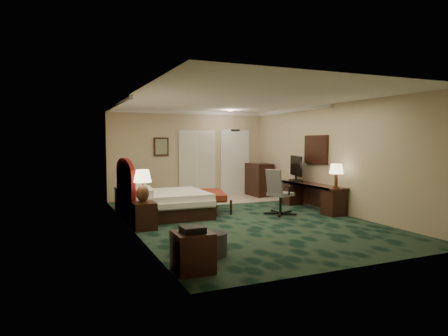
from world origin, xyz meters
name	(u,v)px	position (x,y,z in m)	size (l,w,h in m)	color
floor	(242,219)	(0.00, 0.00, 0.00)	(5.00, 7.50, 0.00)	black
ceiling	(242,100)	(0.00, 0.00, 2.70)	(5.00, 7.50, 0.00)	white
wall_back	(189,155)	(0.00, 3.75, 1.35)	(5.00, 0.00, 2.70)	#BDA990
wall_front	(360,172)	(0.00, -3.75, 1.35)	(5.00, 0.00, 2.70)	#BDA990
wall_left	(130,162)	(-2.50, 0.00, 1.35)	(0.00, 7.50, 2.70)	#BDA990
wall_right	(332,158)	(2.50, 0.00, 1.35)	(0.00, 7.50, 2.70)	#BDA990
crown_molding	(242,102)	(0.00, 0.00, 2.65)	(5.00, 7.50, 0.10)	silver
tile_patch	(227,199)	(0.90, 2.90, 0.01)	(3.20, 1.70, 0.01)	#B4A290
headboard	(125,189)	(-2.44, 1.00, 0.70)	(0.12, 2.00, 1.40)	#450B0C
entry_door	(235,163)	(1.55, 3.72, 1.05)	(1.02, 0.06, 2.18)	silver
closet_doors	(197,164)	(0.25, 3.71, 1.05)	(1.20, 0.06, 2.10)	beige
wall_art	(161,147)	(-0.90, 3.71, 1.60)	(0.45, 0.06, 0.55)	slate
wall_mirror	(316,150)	(2.46, 0.60, 1.55)	(0.05, 0.95, 0.75)	white
bed	(167,204)	(-1.49, 1.00, 0.29)	(1.83, 1.70, 0.58)	silver
nightstand_near	(144,216)	(-2.26, -0.13, 0.27)	(0.44, 0.50, 0.55)	black
nightstand_far	(126,199)	(-2.24, 2.13, 0.30)	(0.48, 0.55, 0.60)	black
lamp_near	(143,186)	(-2.29, -0.18, 0.88)	(0.35, 0.35, 0.66)	black
lamp_far	(125,175)	(-2.24, 2.18, 0.92)	(0.34, 0.34, 0.64)	black
bed_bench	(213,201)	(-0.20, 1.24, 0.25)	(0.50, 1.45, 0.49)	maroon
ottoman	(211,244)	(-1.69, -2.36, 0.18)	(0.50, 0.50, 0.35)	#313131
side_table	(193,252)	(-2.22, -3.00, 0.28)	(0.51, 0.51, 0.55)	black
desk	(311,197)	(2.23, 0.46, 0.33)	(0.50, 2.31, 0.67)	black
tv	(296,169)	(2.18, 1.11, 1.02)	(0.08, 0.90, 0.70)	black
desk_lamp	(336,176)	(2.19, -0.56, 0.96)	(0.33, 0.33, 0.58)	black
desk_chair	(281,192)	(1.08, 0.10, 0.55)	(0.64, 0.60, 1.11)	#585859
minibar	(259,180)	(2.17, 3.20, 0.52)	(0.55, 0.99, 1.05)	black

